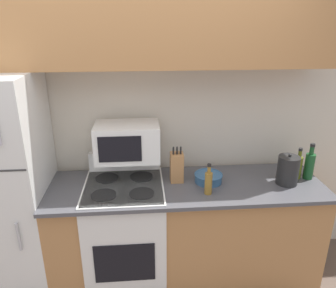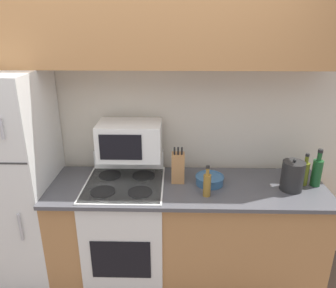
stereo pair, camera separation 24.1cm
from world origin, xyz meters
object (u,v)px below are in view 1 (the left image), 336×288
at_px(stove, 126,233).
at_px(bottle_wine_green, 309,165).
at_px(knife_block, 177,167).
at_px(microwave, 127,142).
at_px(bowl, 208,178).
at_px(kettle, 288,170).
at_px(bottle_olive_oil, 298,166).
at_px(bottle_vinegar, 208,182).

distance_m(stove, bottle_wine_green, 1.58).
height_order(stove, knife_block, knife_block).
distance_m(microwave, bottle_wine_green, 1.47).
bearing_deg(knife_block, microwave, 168.32).
bearing_deg(knife_block, bowl, -9.35).
height_order(microwave, kettle, microwave).
xyz_separation_m(stove, bottle_olive_oil, (1.40, 0.03, 0.53)).
height_order(bottle_vinegar, bottle_wine_green, bottle_wine_green).
height_order(bottle_wine_green, kettle, bottle_wine_green).
distance_m(knife_block, bottle_olive_oil, 0.98).
bearing_deg(bottle_vinegar, bottle_olive_oil, 14.09).
bearing_deg(knife_block, bottle_wine_green, -2.34).
distance_m(bowl, kettle, 0.62).
relative_size(bottle_olive_oil, bottle_wine_green, 0.87).
distance_m(stove, knife_block, 0.69).
xyz_separation_m(microwave, bottle_olive_oil, (1.36, -0.11, -0.22)).
height_order(bowl, bottle_vinegar, bottle_vinegar).
relative_size(microwave, bowl, 2.20).
bearing_deg(bottle_vinegar, stove, 165.84).
bearing_deg(bottle_vinegar, bowl, 78.15).
height_order(microwave, bottle_wine_green, microwave).
bearing_deg(bowl, microwave, 169.23).
relative_size(bowl, bottle_olive_oil, 0.87).
height_order(microwave, bowl, microwave).
relative_size(knife_block, bottle_wine_green, 0.98).
height_order(knife_block, bottle_olive_oil, knife_block).
bearing_deg(microwave, bottle_wine_green, -4.84).
bearing_deg(bottle_olive_oil, stove, -178.59).
bearing_deg(bottle_wine_green, bowl, 179.81).
relative_size(bowl, kettle, 0.89).
bearing_deg(microwave, bottle_olive_oil, -4.65).
bearing_deg(bottle_olive_oil, bottle_vinegar, -165.91).
height_order(stove, microwave, microwave).
bearing_deg(bottle_olive_oil, knife_block, 178.14).
xyz_separation_m(bottle_vinegar, kettle, (0.65, 0.11, 0.02)).
relative_size(stove, knife_block, 3.61).
height_order(microwave, bottle_vinegar, microwave).
bearing_deg(kettle, knife_block, 172.24).
height_order(stove, bottle_vinegar, bottle_vinegar).
height_order(bowl, bottle_olive_oil, bottle_olive_oil).
height_order(bottle_vinegar, kettle, kettle).
xyz_separation_m(knife_block, bowl, (0.25, -0.04, -0.08)).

